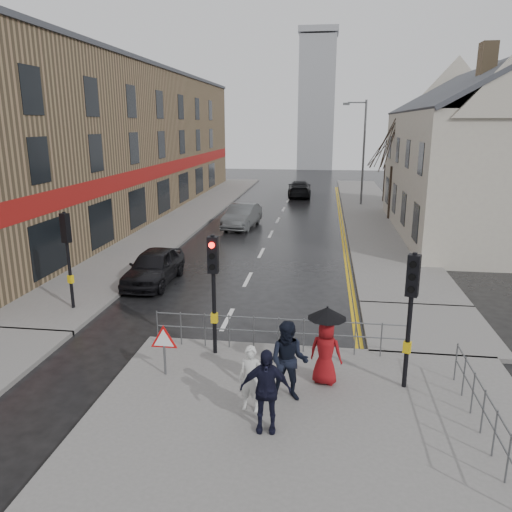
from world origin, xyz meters
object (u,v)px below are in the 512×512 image
(pedestrian_a, at_px, (251,379))
(car_mid, at_px, (242,216))
(pedestrian_with_umbrella, at_px, (326,342))
(pedestrian_b, at_px, (289,361))
(car_parked, at_px, (154,267))
(pedestrian_d, at_px, (265,390))

(pedestrian_a, bearing_deg, car_mid, 107.19)
(pedestrian_a, height_order, pedestrian_with_umbrella, pedestrian_with_umbrella)
(pedestrian_a, xyz_separation_m, pedestrian_b, (0.80, 0.58, 0.19))
(car_parked, bearing_deg, pedestrian_d, -58.34)
(pedestrian_d, bearing_deg, pedestrian_a, 117.22)
(pedestrian_a, distance_m, pedestrian_b, 1.00)
(pedestrian_d, xyz_separation_m, car_parked, (-5.77, 9.70, -0.34))
(pedestrian_b, xyz_separation_m, car_parked, (-6.16, 8.42, -0.39))
(pedestrian_a, distance_m, car_mid, 21.09)
(pedestrian_b, relative_size, pedestrian_d, 1.05)
(pedestrian_with_umbrella, bearing_deg, pedestrian_d, -119.78)
(pedestrian_b, distance_m, pedestrian_with_umbrella, 1.23)
(pedestrian_b, relative_size, car_mid, 0.43)
(pedestrian_a, height_order, car_mid, pedestrian_a)
(pedestrian_d, bearing_deg, car_mid, 97.55)
(car_parked, relative_size, car_mid, 0.94)
(pedestrian_b, bearing_deg, pedestrian_with_umbrella, 51.55)
(pedestrian_with_umbrella, height_order, car_mid, pedestrian_with_umbrella)
(pedestrian_a, distance_m, car_parked, 10.48)
(pedestrian_with_umbrella, relative_size, car_mid, 0.45)
(pedestrian_with_umbrella, height_order, car_parked, pedestrian_with_umbrella)
(car_mid, bearing_deg, car_parked, -91.96)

